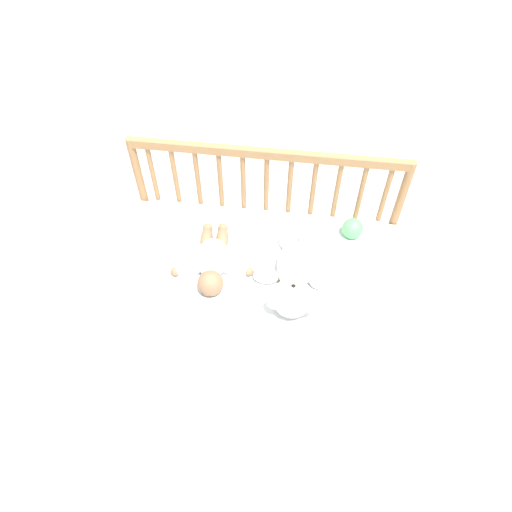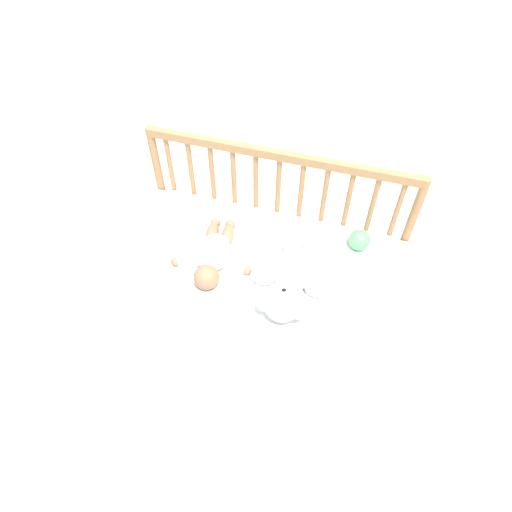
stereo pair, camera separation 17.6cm
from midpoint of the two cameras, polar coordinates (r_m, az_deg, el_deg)
The scene contains 7 objects.
ground_plane at distance 2.26m, azimuth -2.24°, elevation -9.72°, with size 12.00×12.00×0.00m, color silver.
crib_mattress at distance 2.03m, azimuth -2.46°, elevation -5.92°, with size 1.15×0.59×0.54m.
crib_rail at distance 1.97m, azimuth -1.30°, elevation 7.25°, with size 1.15×0.04×0.85m.
blanket at distance 1.80m, azimuth -2.70°, elevation -1.47°, with size 0.85×0.52×0.01m.
teddy_bear at distance 1.70m, azimuth 1.84°, elevation -2.77°, with size 0.31×0.44×0.15m.
baby at distance 1.79m, azimuth -8.27°, elevation -0.72°, with size 0.34×0.38×0.10m.
toy_ball at distance 1.90m, azimuth 9.41°, elevation 3.27°, with size 0.09×0.09×0.09m.
Camera 1 is at (0.15, -1.13, 1.95)m, focal length 32.00 mm.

